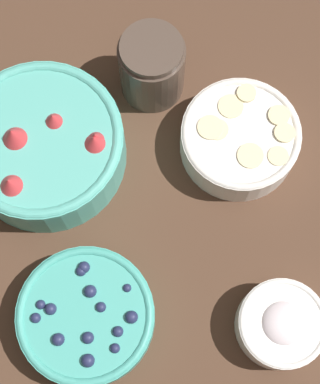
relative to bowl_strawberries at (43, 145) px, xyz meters
name	(u,v)px	position (x,y,z in m)	size (l,w,h in m)	color
ground_plane	(135,275)	(0.12, 0.16, -0.04)	(4.00, 4.00, 0.00)	#4C3323
bowl_strawberries	(43,145)	(0.00, 0.00, 0.00)	(0.21, 0.21, 0.10)	#56B7A8
bowl_blueberries	(86,316)	(0.19, 0.12, -0.02)	(0.17, 0.17, 0.06)	#47AD9E
bowl_bananas	(240,138)	(-0.09, 0.24, -0.01)	(0.15, 0.15, 0.06)	white
bowl_cream	(281,324)	(0.13, 0.35, -0.02)	(0.11, 0.11, 0.06)	white
jar_chocolate	(152,68)	(-0.14, 0.10, 0.00)	(0.09, 0.09, 0.10)	#4C3D33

